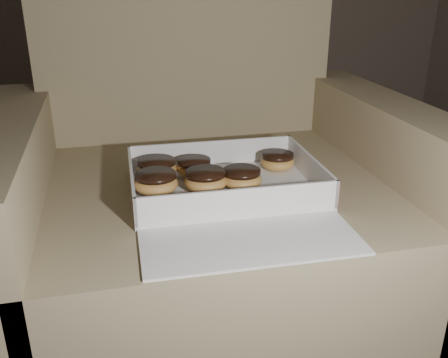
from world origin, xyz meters
name	(u,v)px	position (x,y,z in m)	size (l,w,h in m)	color
armchair	(208,219)	(0.43, 0.84, 0.33)	(1.00, 0.85, 1.05)	#8F7A5B
bakery_box	(230,193)	(0.44, 0.66, 0.48)	(0.40, 0.47, 0.07)	white
donut_a	(194,167)	(0.39, 0.78, 0.50)	(0.08, 0.08, 0.04)	#C19143
donut_b	(157,168)	(0.31, 0.79, 0.50)	(0.09, 0.09, 0.05)	#C19143
donut_c	(206,180)	(0.40, 0.70, 0.50)	(0.09, 0.09, 0.05)	#C19143
donut_d	(156,183)	(0.30, 0.71, 0.50)	(0.09, 0.09, 0.05)	#C19143
donut_e	(277,161)	(0.59, 0.78, 0.50)	(0.08, 0.08, 0.04)	#C19143
donut_f	(242,178)	(0.48, 0.69, 0.50)	(0.09, 0.09, 0.04)	#C19143
crumb_a	(202,197)	(0.38, 0.66, 0.48)	(0.01, 0.01, 0.00)	black
crumb_b	(290,195)	(0.56, 0.63, 0.48)	(0.01, 0.01, 0.00)	black
crumb_c	(283,195)	(0.55, 0.63, 0.48)	(0.01, 0.01, 0.00)	black
crumb_d	(299,194)	(0.58, 0.63, 0.48)	(0.01, 0.01, 0.00)	black
crumb_e	(247,204)	(0.47, 0.61, 0.48)	(0.01, 0.01, 0.00)	black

